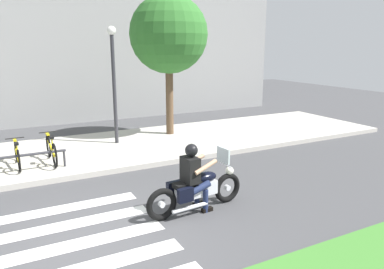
{
  "coord_description": "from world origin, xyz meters",
  "views": [
    {
      "loc": [
        -1.18,
        -5.99,
        3.33
      ],
      "look_at": [
        3.19,
        2.35,
        1.06
      ],
      "focal_mm": 34.45,
      "sensor_mm": 36.0,
      "label": 1
    }
  ],
  "objects": [
    {
      "name": "rider",
      "position": [
        2.12,
        0.23,
        0.83
      ],
      "size": [
        0.66,
        0.57,
        1.45
      ],
      "color": "black",
      "rests_on": "ground"
    },
    {
      "name": "crosswalk_stripe_2",
      "position": [
        -0.11,
        0.0,
        0.0
      ],
      "size": [
        2.8,
        0.4,
        0.01
      ],
      "primitive_type": "cube",
      "color": "white",
      "rests_on": "ground"
    },
    {
      "name": "bicycle_2",
      "position": [
        -0.94,
        4.59,
        0.49
      ],
      "size": [
        0.48,
        1.62,
        0.73
      ],
      "color": "black",
      "rests_on": "sidewalk"
    },
    {
      "name": "bicycle_3",
      "position": [
        -0.07,
        4.59,
        0.51
      ],
      "size": [
        0.48,
        1.76,
        0.8
      ],
      "color": "black",
      "rests_on": "sidewalk"
    },
    {
      "name": "sidewalk",
      "position": [
        0.0,
        5.43,
        0.07
      ],
      "size": [
        24.0,
        4.4,
        0.15
      ],
      "primitive_type": "cube",
      "color": "#B7B2A8",
      "rests_on": "ground"
    },
    {
      "name": "crosswalk_stripe_1",
      "position": [
        -0.11,
        -0.8,
        0.0
      ],
      "size": [
        2.8,
        0.4,
        0.01
      ],
      "primitive_type": "cube",
      "color": "white",
      "rests_on": "ground"
    },
    {
      "name": "crosswalk_stripe_4",
      "position": [
        -0.11,
        1.6,
        0.0
      ],
      "size": [
        2.8,
        0.4,
        0.01
      ],
      "primitive_type": "cube",
      "color": "white",
      "rests_on": "ground"
    },
    {
      "name": "crosswalk_stripe_3",
      "position": [
        -0.11,
        0.8,
        0.0
      ],
      "size": [
        2.8,
        0.4,
        0.01
      ],
      "primitive_type": "cube",
      "color": "white",
      "rests_on": "ground"
    },
    {
      "name": "street_lamp",
      "position": [
        2.15,
        5.83,
        2.42
      ],
      "size": [
        0.28,
        0.28,
        3.94
      ],
      "color": "#2D2D33",
      "rests_on": "ground"
    },
    {
      "name": "motorcycle",
      "position": [
        2.19,
        0.23,
        0.47
      ],
      "size": [
        2.28,
        0.69,
        1.25
      ],
      "color": "black",
      "rests_on": "ground"
    },
    {
      "name": "building_backdrop",
      "position": [
        0.0,
        11.13,
        4.62
      ],
      "size": [
        24.0,
        1.2,
        9.23
      ],
      "primitive_type": "cube",
      "color": "gray",
      "rests_on": "ground"
    },
    {
      "name": "ground_plane",
      "position": [
        0.0,
        0.0,
        0.0
      ],
      "size": [
        48.0,
        48.0,
        0.0
      ],
      "primitive_type": "plane",
      "color": "#424244"
    },
    {
      "name": "tree_near_rack",
      "position": [
        4.3,
        6.23,
        3.71
      ],
      "size": [
        2.75,
        2.75,
        5.11
      ],
      "color": "brown",
      "rests_on": "ground"
    }
  ]
}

